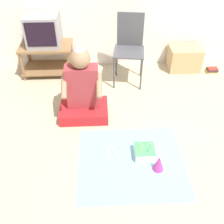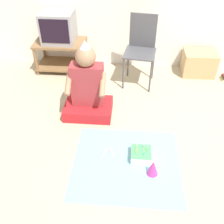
% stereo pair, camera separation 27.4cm
% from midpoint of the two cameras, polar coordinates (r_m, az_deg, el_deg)
% --- Properties ---
extents(ground_plane, '(16.00, 16.00, 0.00)m').
position_cam_midpoint_polar(ground_plane, '(2.65, 11.40, -13.82)').
color(ground_plane, tan).
extents(tv_stand, '(0.74, 0.47, 0.45)m').
position_cam_midpoint_polar(tv_stand, '(4.11, -9.08, 12.51)').
color(tv_stand, olive).
rests_on(tv_stand, ground_plane).
extents(tv, '(0.46, 0.41, 0.43)m').
position_cam_midpoint_polar(tv, '(3.96, -9.64, 17.72)').
color(tv, '#99999E').
rests_on(tv, tv_stand).
extents(folding_chair, '(0.46, 0.46, 0.94)m').
position_cam_midpoint_polar(folding_chair, '(3.68, 8.55, 14.06)').
color(folding_chair, '#4C4C51').
rests_on(folding_chair, ground_plane).
extents(cardboard_box_stack, '(0.47, 0.36, 0.35)m').
position_cam_midpoint_polar(cardboard_box_stack, '(4.23, 20.19, 9.90)').
color(cardboard_box_stack, tan).
rests_on(cardboard_box_stack, ground_plane).
extents(person_seated, '(0.57, 0.42, 0.94)m').
position_cam_midpoint_polar(person_seated, '(3.10, -2.82, 4.59)').
color(person_seated, red).
rests_on(person_seated, ground_plane).
extents(party_cloth, '(1.08, 0.97, 0.01)m').
position_cam_midpoint_polar(party_cloth, '(2.71, 6.07, -11.18)').
color(party_cloth, '#7FC6E0').
rests_on(party_cloth, ground_plane).
extents(birthday_cake, '(0.21, 0.21, 0.16)m').
position_cam_midpoint_polar(birthday_cake, '(2.74, 9.24, -9.28)').
color(birthday_cake, white).
rests_on(birthday_cake, party_cloth).
extents(party_hat_blue, '(0.11, 0.11, 0.17)m').
position_cam_midpoint_polar(party_hat_blue, '(2.60, 11.97, -11.88)').
color(party_hat_blue, '#CC338C').
rests_on(party_hat_blue, party_cloth).
extents(plastic_spoon_near, '(0.07, 0.14, 0.01)m').
position_cam_midpoint_polar(plastic_spoon_near, '(2.81, 2.51, -8.33)').
color(plastic_spoon_near, white).
rests_on(plastic_spoon_near, party_cloth).
extents(plastic_spoon_far, '(0.05, 0.14, 0.01)m').
position_cam_midpoint_polar(plastic_spoon_far, '(2.79, 1.30, -8.68)').
color(plastic_spoon_far, white).
rests_on(plastic_spoon_far, party_cloth).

